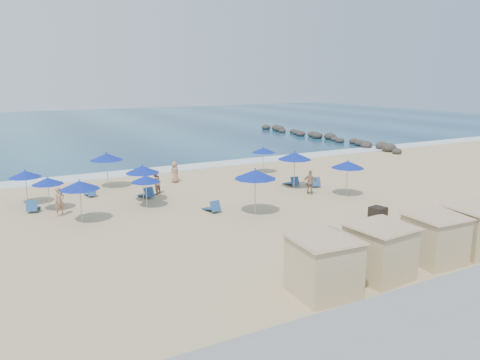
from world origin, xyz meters
name	(u,v)px	position (x,y,z in m)	size (l,w,h in m)	color
ground	(264,216)	(0.00, 0.00, 0.00)	(160.00, 160.00, 0.00)	tan
ocean	(79,127)	(0.00, 55.00, 0.03)	(160.00, 80.00, 0.06)	navy
surf_line	(167,169)	(0.00, 15.50, 0.04)	(160.00, 2.50, 0.08)	white
rock_jetty	(322,136)	(24.01, 24.90, 0.36)	(2.56, 26.66, 0.96)	#282422
trash_bin	(378,214)	(4.99, -3.72, 0.39)	(0.77, 0.77, 0.77)	black
cabana_0	(324,251)	(-3.24, -9.25, 1.64)	(4.55, 4.55, 2.86)	#CAB68A
cabana_1	(381,238)	(-0.42, -9.16, 1.63)	(4.51, 4.51, 2.84)	#CAB68A
cabana_2	(436,226)	(2.75, -9.15, 1.58)	(4.40, 4.40, 2.76)	#CAB68A
cabana_3	(475,218)	(5.19, -9.26, 1.62)	(4.48, 4.48, 2.83)	#CAB68A
umbrella_0	(25,174)	(-11.42, 9.16, 1.91)	(1.94, 1.94, 2.20)	#A5A8AD
umbrella_1	(80,185)	(-9.21, 3.69, 2.09)	(2.12, 2.12, 2.41)	#A5A8AD
umbrella_2	(48,181)	(-10.41, 7.04, 1.79)	(1.81, 1.81, 2.06)	#A5A8AD
umbrella_3	(146,179)	(-5.24, 4.88, 1.78)	(1.80, 1.80, 2.05)	#A5A8AD
umbrella_4	(106,157)	(-6.03, 11.15, 2.25)	(2.28, 2.28, 2.59)	#A5A8AD
umbrella_5	(142,169)	(-5.01, 6.23, 2.10)	(2.13, 2.13, 2.42)	#A5A8AD
umbrella_6	(255,174)	(-0.29, 0.50, 2.36)	(2.39, 2.39, 2.72)	#A5A8AD
umbrella_7	(263,150)	(6.36, 10.36, 1.89)	(1.92, 1.92, 2.18)	#A5A8AD
umbrella_8	(295,156)	(5.39, 4.68, 2.32)	(2.36, 2.36, 2.68)	#A5A8AD
umbrella_9	(348,165)	(7.16, 1.24, 2.12)	(2.15, 2.15, 2.45)	#A5A8AD
beach_chair_0	(33,207)	(-11.31, 7.34, 0.26)	(0.90, 1.47, 0.75)	#244D86
beach_chair_1	(90,193)	(-7.62, 9.32, 0.23)	(0.61, 1.23, 0.66)	#244D86
beach_chair_2	(147,194)	(-4.49, 7.22, 0.27)	(0.84, 1.47, 0.76)	#244D86
beach_chair_3	(212,208)	(-2.15, 2.22, 0.25)	(0.70, 1.37, 0.73)	#244D86
beach_chair_4	(292,182)	(5.77, 5.41, 0.26)	(0.71, 1.39, 0.74)	#244D86
beach_chair_5	(314,183)	(7.01, 4.49, 0.27)	(1.00, 1.52, 0.77)	#244D86
beachgoer_0	(60,202)	(-10.03, 5.63, 0.83)	(0.61, 0.40, 1.66)	#A6785C
beachgoer_1	(155,182)	(-3.67, 7.80, 0.82)	(0.80, 0.62, 1.64)	#A6785C
beachgoer_2	(310,182)	(5.33, 2.77, 0.82)	(0.96, 0.40, 1.65)	#A6785C
beachgoer_3	(175,172)	(-1.23, 10.57, 0.80)	(0.78, 0.51, 1.59)	#A6785C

